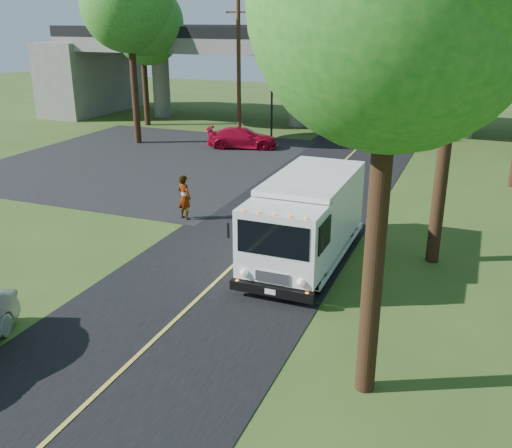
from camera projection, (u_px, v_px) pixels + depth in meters
The scene contains 12 objects.
ground at pixel (134, 360), 14.02m from camera, with size 120.00×120.00×0.00m, color #32501C.
road at pixel (273, 228), 22.74m from camera, with size 7.00×90.00×0.02m, color black.
parking_lot at pixel (145, 160), 33.55m from camera, with size 16.00×18.00×0.01m, color black.
lane_line at pixel (273, 227), 22.73m from camera, with size 0.12×90.00×0.01m, color gold.
overpass at pixel (381, 67), 40.38m from camera, with size 54.00×10.00×7.30m.
traffic_signal at pixel (272, 93), 37.70m from camera, with size 0.18×0.22×5.20m.
utility_pole at pixel (239, 73), 35.99m from camera, with size 1.60×0.26×9.00m.
tree_left_lot at pixel (131, 17), 35.16m from camera, with size 5.60×5.50×10.50m.
tree_left_far at pixel (142, 24), 41.60m from camera, with size 5.26×5.16×9.89m.
step_van at pixel (307, 217), 19.20m from camera, with size 2.60×6.94×2.91m.
red_sedan at pixel (242, 138), 36.43m from camera, with size 1.82×4.48×1.30m, color #B70B28.
pedestrian at pixel (184, 197), 23.47m from camera, with size 0.69×0.45×1.88m, color gray.
Camera 1 is at (7.25, -10.05, 7.95)m, focal length 40.00 mm.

